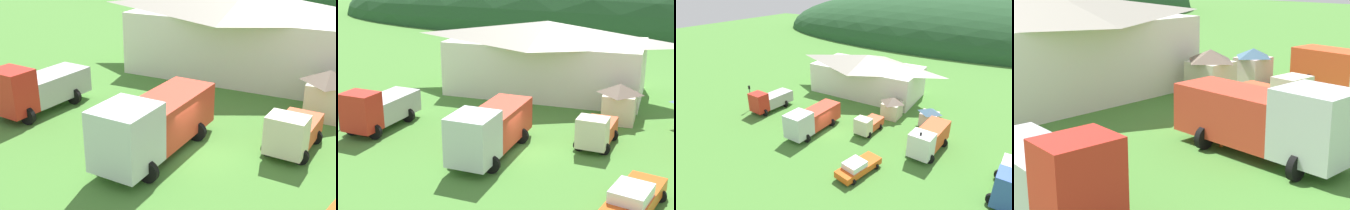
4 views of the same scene
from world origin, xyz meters
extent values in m
plane|color=#477F33|center=(0.00, 0.00, 0.00)|extent=(200.00, 200.00, 0.00)
cube|color=white|center=(-2.34, 15.03, 2.52)|extent=(17.79, 8.92, 5.04)
pyramid|color=gray|center=(-2.34, 15.03, 5.92)|extent=(19.21, 9.63, 1.76)
cube|color=beige|center=(5.24, 8.39, 1.14)|extent=(2.45, 2.54, 2.29)
pyramid|color=#6B5B4C|center=(5.24, 8.39, 2.69)|extent=(2.65, 2.74, 0.80)
cube|color=red|center=(-11.72, -1.05, 1.92)|extent=(2.55, 2.07, 2.75)
cube|color=black|center=(-11.73, -1.15, 2.53)|extent=(1.41, 1.61, 0.88)
cube|color=#B2B2B7|center=(-11.47, 2.25, 1.40)|extent=(2.77, 4.91, 1.71)
cylinder|color=black|center=(-10.67, -1.13, 0.55)|extent=(1.10, 0.30, 1.10)
cylinder|color=black|center=(-12.78, -0.97, 0.55)|extent=(1.10, 0.30, 1.10)
cylinder|color=black|center=(-10.36, 2.88, 0.55)|extent=(1.10, 0.30, 1.10)
cylinder|color=black|center=(-12.46, 3.04, 0.55)|extent=(1.10, 0.30, 1.10)
cube|color=silver|center=(-2.04, -3.49, 2.04)|extent=(2.73, 3.05, 2.99)
cube|color=black|center=(-2.05, -3.64, 2.70)|extent=(1.50, 2.41, 0.96)
cube|color=red|center=(-1.83, 0.75, 1.70)|extent=(2.86, 5.69, 2.31)
cylinder|color=black|center=(-0.90, -3.55, 0.55)|extent=(1.10, 0.30, 1.10)
cylinder|color=black|center=(-3.18, -3.44, 0.55)|extent=(1.10, 0.30, 1.10)
cylinder|color=black|center=(-0.65, 1.53, 0.55)|extent=(1.10, 0.30, 1.10)
cylinder|color=black|center=(-2.93, 1.64, 0.55)|extent=(1.10, 0.30, 1.10)
cube|color=beige|center=(4.25, 1.53, 1.41)|extent=(2.09, 1.68, 2.01)
cube|color=black|center=(4.25, 1.45, 1.85)|extent=(1.16, 1.30, 0.64)
cube|color=#DB512D|center=(4.43, 3.78, 0.93)|extent=(2.21, 3.14, 1.06)
cylinder|color=black|center=(5.09, 1.46, 0.40)|extent=(0.80, 0.30, 0.80)
cylinder|color=black|center=(3.42, 1.59, 0.40)|extent=(0.80, 0.30, 0.80)
cylinder|color=black|center=(5.30, 4.16, 0.40)|extent=(0.80, 0.30, 0.80)
cylinder|color=black|center=(3.64, 4.29, 0.40)|extent=(0.80, 0.30, 0.80)
cone|color=orange|center=(-2.14, 1.28, 0.00)|extent=(0.36, 0.36, 0.56)
camera|label=1|loc=(7.93, -18.61, 10.71)|focal=46.05mm
camera|label=2|loc=(8.31, -27.26, 12.22)|focal=49.81mm
camera|label=3|loc=(18.92, -26.53, 18.55)|focal=30.17mm
camera|label=4|loc=(-19.79, -13.27, 8.11)|focal=54.38mm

